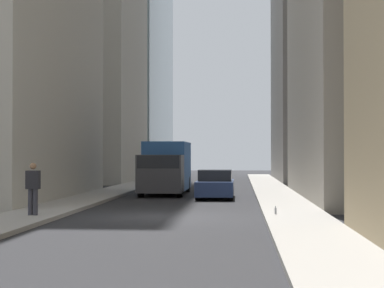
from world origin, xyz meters
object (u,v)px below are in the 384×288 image
pedestrian (33,187)px  discarded_bottle (276,211)px  sedan_navy (215,185)px  delivery_truck (166,167)px

pedestrian → discarded_bottle: pedestrian is taller
sedan_navy → discarded_bottle: 10.02m
pedestrian → discarded_bottle: size_ratio=6.43×
delivery_truck → sedan_navy: (-3.00, -2.80, -0.80)m
sedan_navy → pedestrian: size_ratio=2.48×
delivery_truck → pedestrian: (-13.72, 2.83, -0.37)m
delivery_truck → discarded_bottle: 13.79m
delivery_truck → sedan_navy: 4.18m
delivery_truck → sedan_navy: bearing=-136.9°
pedestrian → discarded_bottle: bearing=-82.9°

